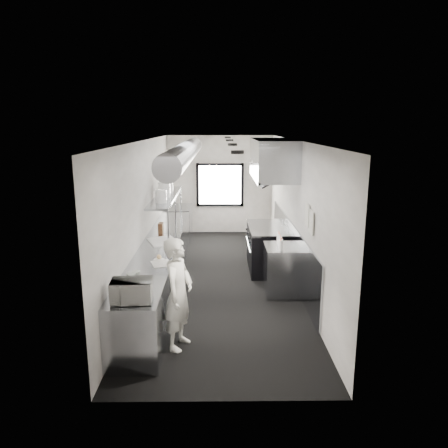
{
  "coord_description": "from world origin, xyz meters",
  "views": [
    {
      "loc": [
        -0.03,
        -8.38,
        3.11
      ],
      "look_at": [
        0.07,
        -0.2,
        1.21
      ],
      "focal_mm": 34.69,
      "sensor_mm": 36.0,
      "label": 1
    }
  ],
  "objects_px": {
    "pass_shelf": "(166,198)",
    "plate_stack_c": "(165,187)",
    "range": "(268,248)",
    "squeeze_bottle_c": "(280,242)",
    "prep_counter": "(161,267)",
    "exhaust_hood": "(273,159)",
    "knife_block": "(161,228)",
    "deli_tub_a": "(131,277)",
    "small_plate": "(159,260)",
    "squeeze_bottle_b": "(281,244)",
    "squeeze_bottle_d": "(279,239)",
    "plate_stack_b": "(164,190)",
    "deli_tub_b": "(136,274)",
    "microwave": "(132,291)",
    "squeeze_bottle_a": "(281,245)",
    "plate_stack_d": "(168,184)",
    "squeeze_bottle_e": "(279,238)",
    "plate_stack_a": "(161,196)",
    "bottle_station": "(282,270)",
    "cutting_board": "(163,241)",
    "far_work_table": "(178,223)",
    "line_cook": "(178,294)"
  },
  "relations": [
    {
      "from": "deli_tub_a",
      "to": "squeeze_bottle_c",
      "type": "bearing_deg",
      "value": 34.98
    },
    {
      "from": "prep_counter",
      "to": "far_work_table",
      "type": "distance_m",
      "value": 3.7
    },
    {
      "from": "small_plate",
      "to": "plate_stack_c",
      "type": "height_order",
      "value": "plate_stack_c"
    },
    {
      "from": "squeeze_bottle_e",
      "to": "knife_block",
      "type": "bearing_deg",
      "value": 161.77
    },
    {
      "from": "range",
      "to": "squeeze_bottle_c",
      "type": "distance_m",
      "value": 1.54
    },
    {
      "from": "pass_shelf",
      "to": "line_cook",
      "type": "relative_size",
      "value": 1.87
    },
    {
      "from": "exhaust_hood",
      "to": "knife_block",
      "type": "distance_m",
      "value": 2.74
    },
    {
      "from": "far_work_table",
      "to": "small_plate",
      "type": "distance_m",
      "value": 4.72
    },
    {
      "from": "deli_tub_b",
      "to": "plate_stack_d",
      "type": "height_order",
      "value": "plate_stack_d"
    },
    {
      "from": "range",
      "to": "plate_stack_d",
      "type": "bearing_deg",
      "value": 158.12
    },
    {
      "from": "plate_stack_a",
      "to": "plate_stack_b",
      "type": "relative_size",
      "value": 0.8
    },
    {
      "from": "deli_tub_b",
      "to": "far_work_table",
      "type": "bearing_deg",
      "value": 88.9
    },
    {
      "from": "range",
      "to": "cutting_board",
      "type": "xyz_separation_m",
      "value": [
        -2.15,
        -1.05,
        0.44
      ]
    },
    {
      "from": "deli_tub_b",
      "to": "squeeze_bottle_c",
      "type": "bearing_deg",
      "value": 33.82
    },
    {
      "from": "deli_tub_a",
      "to": "squeeze_bottle_c",
      "type": "height_order",
      "value": "squeeze_bottle_c"
    },
    {
      "from": "plate_stack_c",
      "to": "squeeze_bottle_a",
      "type": "height_order",
      "value": "plate_stack_c"
    },
    {
      "from": "plate_stack_d",
      "to": "squeeze_bottle_b",
      "type": "distance_m",
      "value": 3.46
    },
    {
      "from": "pass_shelf",
      "to": "plate_stack_c",
      "type": "bearing_deg",
      "value": 101.29
    },
    {
      "from": "squeeze_bottle_b",
      "to": "squeeze_bottle_d",
      "type": "height_order",
      "value": "squeeze_bottle_d"
    },
    {
      "from": "far_work_table",
      "to": "microwave",
      "type": "distance_m",
      "value": 6.44
    },
    {
      "from": "range",
      "to": "plate_stack_b",
      "type": "distance_m",
      "value": 2.58
    },
    {
      "from": "plate_stack_c",
      "to": "cutting_board",
      "type": "bearing_deg",
      "value": -85.81
    },
    {
      "from": "range",
      "to": "plate_stack_b",
      "type": "relative_size",
      "value": 4.88
    },
    {
      "from": "deli_tub_a",
      "to": "squeeze_bottle_c",
      "type": "relative_size",
      "value": 0.67
    },
    {
      "from": "plate_stack_a",
      "to": "plate_stack_d",
      "type": "height_order",
      "value": "plate_stack_d"
    },
    {
      "from": "range",
      "to": "deli_tub_a",
      "type": "relative_size",
      "value": 11.97
    },
    {
      "from": "prep_counter",
      "to": "small_plate",
      "type": "distance_m",
      "value": 1.1
    },
    {
      "from": "line_cook",
      "to": "squeeze_bottle_d",
      "type": "height_order",
      "value": "line_cook"
    },
    {
      "from": "squeeze_bottle_b",
      "to": "plate_stack_c",
      "type": "bearing_deg",
      "value": 138.69
    },
    {
      "from": "pass_shelf",
      "to": "plate_stack_b",
      "type": "height_order",
      "value": "plate_stack_b"
    },
    {
      "from": "small_plate",
      "to": "squeeze_bottle_b",
      "type": "bearing_deg",
      "value": 16.15
    },
    {
      "from": "exhaust_hood",
      "to": "squeeze_bottle_d",
      "type": "bearing_deg",
      "value": -89.91
    },
    {
      "from": "squeeze_bottle_b",
      "to": "pass_shelf",
      "type": "bearing_deg",
      "value": 140.45
    },
    {
      "from": "plate_stack_b",
      "to": "squeeze_bottle_e",
      "type": "height_order",
      "value": "plate_stack_b"
    },
    {
      "from": "exhaust_hood",
      "to": "pass_shelf",
      "type": "xyz_separation_m",
      "value": [
        -2.29,
        0.3,
        -0.86
      ]
    },
    {
      "from": "deli_tub_b",
      "to": "plate_stack_c",
      "type": "relative_size",
      "value": 0.39
    },
    {
      "from": "prep_counter",
      "to": "pass_shelf",
      "type": "bearing_deg",
      "value": 91.56
    },
    {
      "from": "plate_stack_b",
      "to": "squeeze_bottle_b",
      "type": "bearing_deg",
      "value": -36.93
    },
    {
      "from": "plate_stack_d",
      "to": "squeeze_bottle_e",
      "type": "bearing_deg",
      "value": -41.44
    },
    {
      "from": "plate_stack_d",
      "to": "small_plate",
      "type": "bearing_deg",
      "value": -86.78
    },
    {
      "from": "squeeze_bottle_a",
      "to": "microwave",
      "type": "bearing_deg",
      "value": -134.45
    },
    {
      "from": "microwave",
      "to": "prep_counter",
      "type": "bearing_deg",
      "value": 85.98
    },
    {
      "from": "plate_stack_d",
      "to": "squeeze_bottle_a",
      "type": "xyz_separation_m",
      "value": [
        2.27,
        -2.56,
        -0.75
      ]
    },
    {
      "from": "bottle_station",
      "to": "squeeze_bottle_c",
      "type": "bearing_deg",
      "value": -139.87
    },
    {
      "from": "bottle_station",
      "to": "cutting_board",
      "type": "bearing_deg",
      "value": 171.21
    },
    {
      "from": "knife_block",
      "to": "plate_stack_c",
      "type": "relative_size",
      "value": 0.64
    },
    {
      "from": "deli_tub_b",
      "to": "squeeze_bottle_c",
      "type": "distance_m",
      "value": 2.83
    },
    {
      "from": "bottle_station",
      "to": "line_cook",
      "type": "height_order",
      "value": "line_cook"
    },
    {
      "from": "deli_tub_a",
      "to": "knife_block",
      "type": "relative_size",
      "value": 0.63
    },
    {
      "from": "plate_stack_b",
      "to": "deli_tub_b",
      "type": "bearing_deg",
      "value": -90.89
    }
  ]
}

